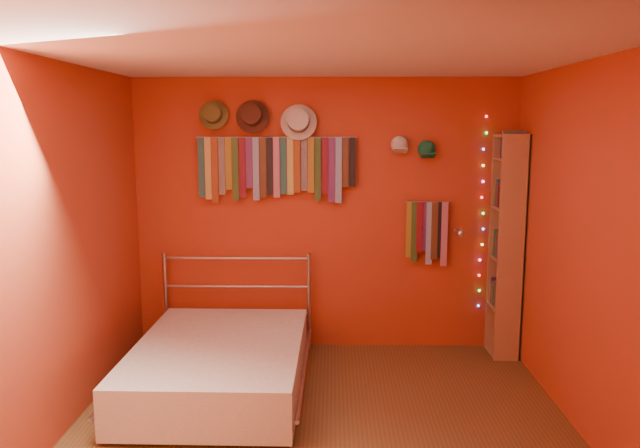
# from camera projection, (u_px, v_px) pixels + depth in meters

# --- Properties ---
(ground) EXTENTS (3.50, 3.50, 0.00)m
(ground) POSITION_uv_depth(u_px,v_px,m) (322.00, 434.00, 4.23)
(ground) COLOR brown
(ground) RESTS_ON ground
(back_wall) EXTENTS (3.50, 0.02, 2.50)m
(back_wall) POSITION_uv_depth(u_px,v_px,m) (325.00, 215.00, 5.76)
(back_wall) COLOR #AF241C
(back_wall) RESTS_ON ground
(right_wall) EXTENTS (0.02, 3.50, 2.50)m
(right_wall) POSITION_uv_depth(u_px,v_px,m) (595.00, 255.00, 4.00)
(right_wall) COLOR #AF241C
(right_wall) RESTS_ON ground
(left_wall) EXTENTS (0.02, 3.50, 2.50)m
(left_wall) POSITION_uv_depth(u_px,v_px,m) (54.00, 253.00, 4.07)
(left_wall) COLOR #AF241C
(left_wall) RESTS_ON ground
(ceiling) EXTENTS (3.50, 3.50, 0.02)m
(ceiling) POSITION_uv_depth(u_px,v_px,m) (322.00, 55.00, 3.83)
(ceiling) COLOR white
(ceiling) RESTS_ON back_wall
(tie_rack) EXTENTS (1.45, 0.03, 0.60)m
(tie_rack) POSITION_uv_depth(u_px,v_px,m) (276.00, 166.00, 5.63)
(tie_rack) COLOR #A8A8AD
(tie_rack) RESTS_ON back_wall
(small_tie_rack) EXTENTS (0.40, 0.03, 0.60)m
(small_tie_rack) POSITION_uv_depth(u_px,v_px,m) (427.00, 230.00, 5.69)
(small_tie_rack) COLOR #A8A8AD
(small_tie_rack) RESTS_ON back_wall
(fedora_olive) EXTENTS (0.26, 0.14, 0.26)m
(fedora_olive) POSITION_uv_depth(u_px,v_px,m) (213.00, 114.00, 5.54)
(fedora_olive) COLOR brown
(fedora_olive) RESTS_ON back_wall
(fedora_brown) EXTENTS (0.30, 0.16, 0.30)m
(fedora_brown) POSITION_uv_depth(u_px,v_px,m) (252.00, 116.00, 5.53)
(fedora_brown) COLOR #462419
(fedora_brown) RESTS_ON back_wall
(fedora_white) EXTENTS (0.32, 0.18, 0.32)m
(fedora_white) POSITION_uv_depth(u_px,v_px,m) (298.00, 121.00, 5.53)
(fedora_white) COLOR silver
(fedora_white) RESTS_ON back_wall
(cap_white) EXTENTS (0.17, 0.21, 0.17)m
(cap_white) POSITION_uv_depth(u_px,v_px,m) (399.00, 145.00, 5.59)
(cap_white) COLOR silver
(cap_white) RESTS_ON back_wall
(cap_green) EXTENTS (0.17, 0.21, 0.17)m
(cap_green) POSITION_uv_depth(u_px,v_px,m) (427.00, 149.00, 5.59)
(cap_green) COLOR #176842
(cap_green) RESTS_ON back_wall
(fairy_lights) EXTENTS (0.05, 0.02, 1.77)m
(fairy_lights) POSITION_uv_depth(u_px,v_px,m) (482.00, 213.00, 5.69)
(fairy_lights) COLOR #FF3333
(fairy_lights) RESTS_ON back_wall
(reading_lamp) EXTENTS (0.07, 0.29, 0.09)m
(reading_lamp) POSITION_uv_depth(u_px,v_px,m) (460.00, 233.00, 5.53)
(reading_lamp) COLOR #A8A8AD
(reading_lamp) RESTS_ON back_wall
(bookshelf) EXTENTS (0.25, 0.34, 2.00)m
(bookshelf) POSITION_uv_depth(u_px,v_px,m) (511.00, 245.00, 5.54)
(bookshelf) COLOR #A66D4B
(bookshelf) RESTS_ON ground
(bed) EXTENTS (1.39, 1.89, 0.91)m
(bed) POSITION_uv_depth(u_px,v_px,m) (220.00, 364.00, 4.90)
(bed) COLOR #A8A8AD
(bed) RESTS_ON ground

